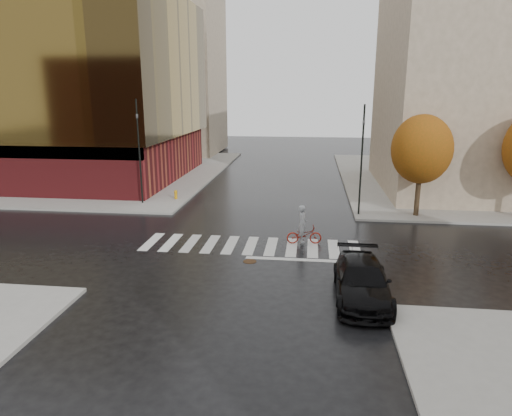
{
  "coord_description": "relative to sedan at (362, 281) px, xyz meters",
  "views": [
    {
      "loc": [
        3.07,
        -22.43,
        8.07
      ],
      "look_at": [
        0.24,
        0.87,
        2.0
      ],
      "focal_mm": 32.0,
      "sensor_mm": 36.0,
      "label": 1
    }
  ],
  "objects": [
    {
      "name": "ground",
      "position": [
        -5.22,
        5.28,
        -0.75
      ],
      "size": [
        120.0,
        120.0,
        0.0
      ],
      "primitive_type": "plane",
      "color": "black",
      "rests_on": "ground"
    },
    {
      "name": "sidewalk_nw",
      "position": [
        -26.22,
        26.28,
        -0.68
      ],
      "size": [
        30.0,
        30.0,
        0.15
      ],
      "primitive_type": "cube",
      "color": "gray",
      "rests_on": "ground"
    },
    {
      "name": "sidewalk_ne",
      "position": [
        15.78,
        26.28,
        -0.68
      ],
      "size": [
        30.0,
        30.0,
        0.15
      ],
      "primitive_type": "cube",
      "color": "gray",
      "rests_on": "ground"
    },
    {
      "name": "crosswalk",
      "position": [
        -5.22,
        5.78,
        -0.75
      ],
      "size": [
        12.0,
        3.0,
        0.01
      ],
      "primitive_type": "cube",
      "color": "silver",
      "rests_on": "ground"
    },
    {
      "name": "office_glass",
      "position": [
        -27.22,
        23.27,
        7.52
      ],
      "size": [
        27.0,
        19.0,
        16.0
      ],
      "color": "maroon",
      "rests_on": "sidewalk_nw"
    },
    {
      "name": "building_ne_tan",
      "position": [
        11.78,
        22.28,
        8.4
      ],
      "size": [
        16.0,
        16.0,
        18.0
      ],
      "primitive_type": "cube",
      "color": "gray",
      "rests_on": "sidewalk_ne"
    },
    {
      "name": "building_nw_far",
      "position": [
        -21.22,
        42.28,
        9.4
      ],
      "size": [
        14.0,
        12.0,
        20.0
      ],
      "primitive_type": "cube",
      "color": "gray",
      "rests_on": "sidewalk_nw"
    },
    {
      "name": "tree_ne_a",
      "position": [
        4.78,
        12.68,
        3.7
      ],
      "size": [
        3.8,
        3.8,
        6.5
      ],
      "color": "black",
      "rests_on": "sidewalk_ne"
    },
    {
      "name": "sedan",
      "position": [
        0.0,
        0.0,
        0.0
      ],
      "size": [
        2.15,
        5.21,
        1.51
      ],
      "primitive_type": "imported",
      "rotation": [
        0.0,
        0.0,
        -0.01
      ],
      "color": "black",
      "rests_on": "ground"
    },
    {
      "name": "cyclist",
      "position": [
        -2.43,
        6.49,
        -0.03
      ],
      "size": [
        1.94,
        0.88,
        2.13
      ],
      "rotation": [
        0.0,
        0.0,
        1.69
      ],
      "color": "maroon",
      "rests_on": "ground"
    },
    {
      "name": "traffic_light_nw",
      "position": [
        -14.22,
        13.81,
        3.59
      ],
      "size": [
        0.23,
        0.21,
        7.35
      ],
      "rotation": [
        0.0,
        0.0,
        -1.94
      ],
      "color": "black",
      "rests_on": "sidewalk_nw"
    },
    {
      "name": "traffic_light_ne",
      "position": [
        1.08,
        12.53,
        3.41
      ],
      "size": [
        0.19,
        0.21,
        7.09
      ],
      "rotation": [
        0.0,
        0.0,
        2.87
      ],
      "color": "black",
      "rests_on": "sidewalk_ne"
    },
    {
      "name": "fire_hydrant",
      "position": [
        -12.16,
        15.28,
        -0.23
      ],
      "size": [
        0.24,
        0.24,
        0.67
      ],
      "color": "#C98A0B",
      "rests_on": "sidewalk_nw"
    },
    {
      "name": "manhole",
      "position": [
        -4.95,
        3.46,
        -0.75
      ],
      "size": [
        0.8,
        0.8,
        0.01
      ],
      "primitive_type": "cylinder",
      "rotation": [
        0.0,
        0.0,
        -0.27
      ],
      "color": "#442C18",
      "rests_on": "ground"
    }
  ]
}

